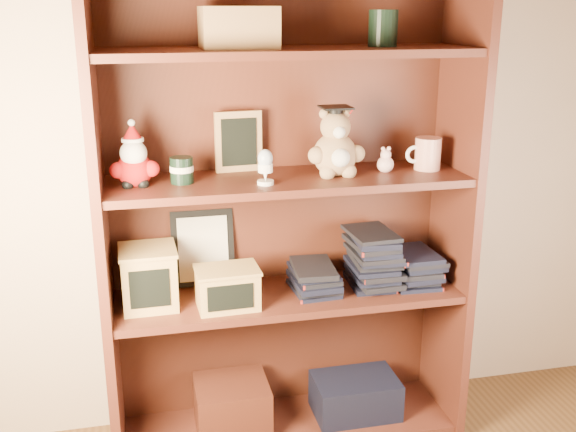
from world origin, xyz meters
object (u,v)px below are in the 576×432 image
grad_teddy_bear (336,149)px  treats_box (149,277)px  teacher_mug (427,154)px  bookcase (284,223)px

grad_teddy_bear → treats_box: bearing=179.4°
teacher_mug → treats_box: teacher_mug is taller
teacher_mug → bookcase: bearing=173.9°
treats_box → teacher_mug: bearing=0.1°
bookcase → teacher_mug: size_ratio=13.22×
teacher_mug → treats_box: (-0.93, -0.00, -0.35)m
grad_teddy_bear → teacher_mug: (0.32, 0.01, -0.03)m
treats_box → grad_teddy_bear: bearing=-0.6°
bookcase → grad_teddy_bear: bearing=-20.2°
grad_teddy_bear → teacher_mug: size_ratio=1.88×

